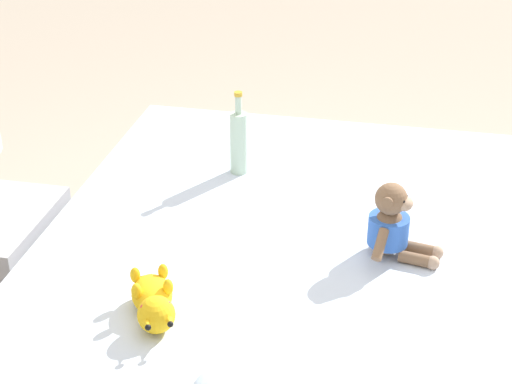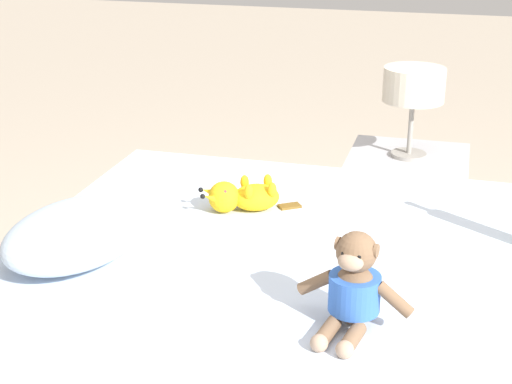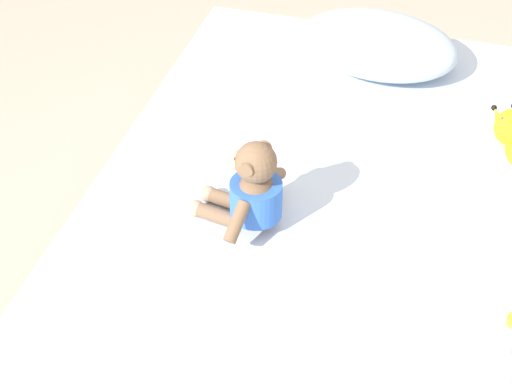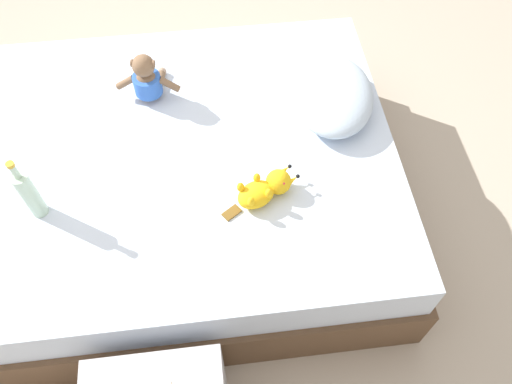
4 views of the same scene
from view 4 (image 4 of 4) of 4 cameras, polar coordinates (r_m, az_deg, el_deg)
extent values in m
plane|color=#B7A893|center=(2.59, -8.90, -2.29)|extent=(16.00, 16.00, 0.00)
cube|color=brown|center=(2.47, -9.33, -0.55)|extent=(1.55, 2.02, 0.29)
cube|color=silver|center=(2.27, -10.17, 2.85)|extent=(1.50, 1.96, 0.21)
ellipsoid|color=silver|center=(2.29, 8.50, 10.51)|extent=(0.53, 0.42, 0.14)
ellipsoid|color=brown|center=(2.35, -11.83, 11.47)|extent=(0.12, 0.13, 0.15)
cylinder|color=blue|center=(2.35, -11.85, 11.55)|extent=(0.14, 0.14, 0.09)
sphere|color=brown|center=(2.28, -12.32, 13.44)|extent=(0.10, 0.10, 0.10)
ellipsoid|color=tan|center=(2.31, -12.10, 14.00)|extent=(0.06, 0.07, 0.04)
sphere|color=black|center=(2.30, -12.63, 14.24)|extent=(0.01, 0.01, 0.01)
sphere|color=black|center=(2.30, -11.73, 14.25)|extent=(0.01, 0.01, 0.01)
cylinder|color=brown|center=(2.28, -13.51, 13.64)|extent=(0.03, 0.01, 0.03)
cylinder|color=brown|center=(2.26, -11.22, 13.66)|extent=(0.03, 0.01, 0.03)
cylinder|color=brown|center=(2.37, -14.16, 11.63)|extent=(0.05, 0.10, 0.08)
cylinder|color=brown|center=(2.33, -9.53, 11.63)|extent=(0.05, 0.10, 0.08)
cylinder|color=brown|center=(2.46, -11.90, 12.10)|extent=(0.10, 0.05, 0.04)
cylinder|color=brown|center=(2.45, -10.51, 12.10)|extent=(0.10, 0.05, 0.04)
sphere|color=tan|center=(2.50, -11.69, 12.91)|extent=(0.04, 0.04, 0.04)
sphere|color=tan|center=(2.49, -10.32, 12.91)|extent=(0.04, 0.04, 0.04)
ellipsoid|color=yellow|center=(1.98, 0.00, -0.29)|extent=(0.16, 0.18, 0.08)
sphere|color=yellow|center=(2.00, 2.49, 1.13)|extent=(0.10, 0.10, 0.10)
cone|color=yellow|center=(2.02, 3.07, 2.36)|extent=(0.05, 0.07, 0.05)
sphere|color=black|center=(2.03, 3.74, 2.83)|extent=(0.02, 0.02, 0.02)
cone|color=yellow|center=(2.00, 3.96, 1.26)|extent=(0.05, 0.07, 0.05)
sphere|color=black|center=(2.00, 4.64, 1.74)|extent=(0.02, 0.02, 0.02)
sphere|color=red|center=(2.00, 2.05, 2.18)|extent=(0.02, 0.02, 0.02)
sphere|color=red|center=(1.97, 3.00, 0.98)|extent=(0.02, 0.02, 0.02)
ellipsoid|color=yellow|center=(1.98, 0.10, 1.56)|extent=(0.04, 0.04, 0.05)
ellipsoid|color=yellow|center=(1.94, 1.41, -0.16)|extent=(0.04, 0.04, 0.05)
ellipsoid|color=yellow|center=(1.95, -1.71, 0.53)|extent=(0.04, 0.04, 0.05)
ellipsoid|color=yellow|center=(1.92, -0.54, -1.07)|extent=(0.04, 0.04, 0.05)
cube|color=brown|center=(1.98, -2.70, -2.29)|extent=(0.07, 0.08, 0.01)
cylinder|color=#B2D1B7|center=(2.07, -23.62, -0.31)|extent=(0.06, 0.06, 0.23)
cylinder|color=#B2D1B7|center=(1.96, -25.05, 2.04)|extent=(0.02, 0.02, 0.07)
cylinder|color=gold|center=(1.93, -25.47, 2.73)|extent=(0.03, 0.03, 0.01)
camera|label=1|loc=(2.51, 49.02, 33.82)|focal=56.25mm
camera|label=2|loc=(3.39, -19.80, 41.70)|focal=54.19mm
camera|label=3|loc=(2.13, -62.76, 18.77)|focal=57.64mm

